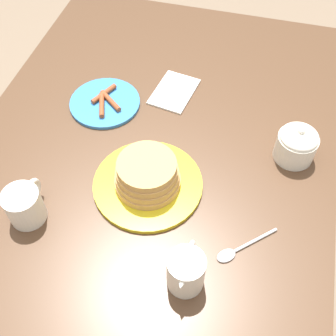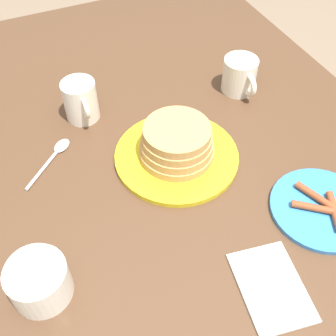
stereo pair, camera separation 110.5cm
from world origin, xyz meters
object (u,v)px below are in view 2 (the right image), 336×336
at_px(pancake_plate, 177,147).
at_px(sugar_bowl, 37,278).
at_px(creamer_pitcher, 80,99).
at_px(spoon, 55,154).
at_px(coffee_mug, 240,75).
at_px(napkin, 271,287).
at_px(side_plate_bacon, 321,208).

height_order(pancake_plate, sugar_bowl, sugar_bowl).
height_order(pancake_plate, creamer_pitcher, creamer_pitcher).
distance_m(pancake_plate, spoon, 0.26).
distance_m(coffee_mug, creamer_pitcher, 0.38).
bearing_deg(spoon, coffee_mug, 93.89).
bearing_deg(sugar_bowl, napkin, 66.67).
xyz_separation_m(sugar_bowl, spoon, (-0.30, 0.09, -0.04)).
relative_size(pancake_plate, sugar_bowl, 2.57).
xyz_separation_m(side_plate_bacon, sugar_bowl, (-0.05, -0.52, 0.04)).
relative_size(side_plate_bacon, sugar_bowl, 1.92).
bearing_deg(spoon, sugar_bowl, -17.64).
xyz_separation_m(side_plate_bacon, napkin, (0.10, -0.18, -0.00)).
xyz_separation_m(creamer_pitcher, sugar_bowl, (0.39, -0.19, -0.00)).
xyz_separation_m(pancake_plate, sugar_bowl, (0.18, -0.33, 0.01)).
xyz_separation_m(pancake_plate, creamer_pitcher, (-0.21, -0.14, 0.02)).
xyz_separation_m(sugar_bowl, napkin, (0.15, 0.35, -0.04)).
relative_size(pancake_plate, coffee_mug, 2.33).
distance_m(napkin, spoon, 0.51).
bearing_deg(pancake_plate, spoon, -116.23).
relative_size(creamer_pitcher, sugar_bowl, 1.17).
bearing_deg(side_plate_bacon, coffee_mug, 173.61).
height_order(side_plate_bacon, creamer_pitcher, creamer_pitcher).
bearing_deg(napkin, side_plate_bacon, 118.48).
xyz_separation_m(side_plate_bacon, coffee_mug, (-0.38, 0.04, 0.04)).
xyz_separation_m(coffee_mug, creamer_pitcher, (-0.06, -0.38, 0.01)).
relative_size(coffee_mug, spoon, 0.90).
xyz_separation_m(coffee_mug, sugar_bowl, (0.33, -0.57, 0.00)).
bearing_deg(napkin, coffee_mug, 155.49).
bearing_deg(pancake_plate, creamer_pitcher, -146.04).
height_order(pancake_plate, napkin, pancake_plate).
height_order(coffee_mug, spoon, coffee_mug).
height_order(pancake_plate, coffee_mug, pancake_plate).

